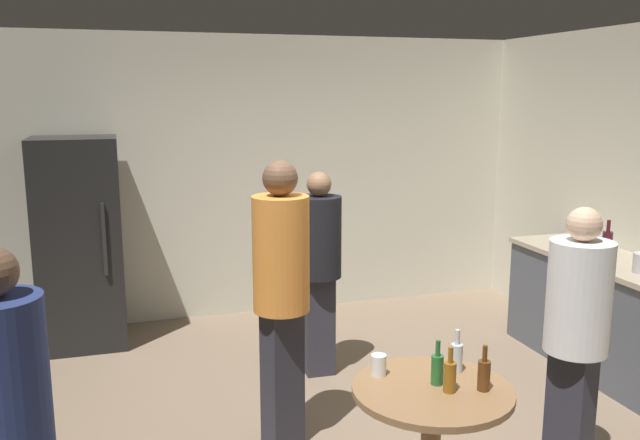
% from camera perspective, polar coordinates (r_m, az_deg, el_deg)
% --- Properties ---
extents(wall_back, '(5.32, 0.06, 2.70)m').
position_cam_1_polar(wall_back, '(6.53, -5.09, 3.67)').
color(wall_back, beige).
rests_on(wall_back, ground_plane).
extents(refrigerator, '(0.70, 0.68, 1.80)m').
position_cam_1_polar(refrigerator, '(6.05, -19.89, -1.85)').
color(refrigerator, black).
rests_on(refrigerator, ground_plane).
extents(kitchen_counter, '(0.64, 2.14, 0.90)m').
position_cam_1_polar(kitchen_counter, '(5.63, 24.33, -7.86)').
color(kitchen_counter, '#4C515B').
rests_on(kitchen_counter, ground_plane).
extents(wine_bottle_on_counter, '(0.08, 0.08, 0.31)m').
position_cam_1_polar(wine_bottle_on_counter, '(5.56, 23.37, -1.94)').
color(wine_bottle_on_counter, '#3F141E').
rests_on(wine_bottle_on_counter, kitchen_counter).
extents(foreground_table, '(0.80, 0.80, 0.73)m').
position_cam_1_polar(foreground_table, '(3.48, 9.56, -15.52)').
color(foreground_table, olive).
rests_on(foreground_table, ground_plane).
extents(beer_bottle_amber, '(0.06, 0.06, 0.23)m').
position_cam_1_polar(beer_bottle_amber, '(3.37, 11.06, -12.95)').
color(beer_bottle_amber, '#8C5919').
rests_on(beer_bottle_amber, foreground_table).
extents(beer_bottle_brown, '(0.06, 0.06, 0.23)m').
position_cam_1_polar(beer_bottle_brown, '(3.43, 13.86, -12.69)').
color(beer_bottle_brown, '#593314').
rests_on(beer_bottle_brown, foreground_table).
extents(beer_bottle_green, '(0.06, 0.06, 0.23)m').
position_cam_1_polar(beer_bottle_green, '(3.44, 10.01, -12.40)').
color(beer_bottle_green, '#26662D').
rests_on(beer_bottle_green, foreground_table).
extents(beer_bottle_clear, '(0.06, 0.06, 0.23)m').
position_cam_1_polar(beer_bottle_clear, '(3.60, 11.62, -11.38)').
color(beer_bottle_clear, silver).
rests_on(beer_bottle_clear, foreground_table).
extents(plastic_cup_white, '(0.08, 0.08, 0.11)m').
position_cam_1_polar(plastic_cup_white, '(3.52, 5.03, -12.27)').
color(plastic_cup_white, white).
rests_on(plastic_cup_white, foreground_table).
extents(person_in_navy_shirt, '(0.36, 0.36, 1.62)m').
position_cam_1_polar(person_in_navy_shirt, '(2.90, -25.29, -15.21)').
color(person_in_navy_shirt, '#2D2D38').
rests_on(person_in_navy_shirt, ground_plane).
extents(person_in_black_shirt, '(0.35, 0.35, 1.59)m').
position_cam_1_polar(person_in_black_shirt, '(5.06, -0.08, -3.30)').
color(person_in_black_shirt, '#2D2D38').
rests_on(person_in_black_shirt, ground_plane).
extents(person_in_orange_shirt, '(0.44, 0.44, 1.78)m').
position_cam_1_polar(person_in_orange_shirt, '(4.00, -3.33, -5.40)').
color(person_in_orange_shirt, '#2D2D38').
rests_on(person_in_orange_shirt, ground_plane).
extents(person_in_white_shirt, '(0.45, 0.45, 1.58)m').
position_cam_1_polar(person_in_white_shirt, '(3.92, 21.11, -8.50)').
color(person_in_white_shirt, '#2D2D38').
rests_on(person_in_white_shirt, ground_plane).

